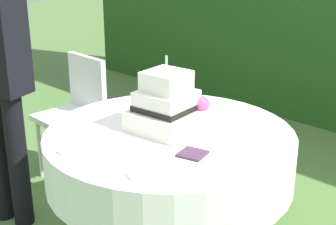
{
  "coord_description": "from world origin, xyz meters",
  "views": [
    {
      "loc": [
        1.62,
        -1.72,
        1.71
      ],
      "look_at": [
        -0.02,
        0.01,
        0.84
      ],
      "focal_mm": 52.5,
      "sensor_mm": 36.0,
      "label": 1
    }
  ],
  "objects_px": {
    "wedding_cake": "(167,107)",
    "serving_plate_near": "(233,146)",
    "serving_plate_far": "(69,150)",
    "garden_chair": "(77,106)",
    "napkin_stack": "(193,154)",
    "cake_table": "(170,155)",
    "serving_plate_left": "(144,174)"
  },
  "relations": [
    {
      "from": "wedding_cake",
      "to": "napkin_stack",
      "type": "bearing_deg",
      "value": -26.47
    },
    {
      "from": "serving_plate_left",
      "to": "serving_plate_far",
      "type": "bearing_deg",
      "value": -169.8
    },
    {
      "from": "serving_plate_near",
      "to": "napkin_stack",
      "type": "xyz_separation_m",
      "value": [
        -0.08,
        -0.21,
        -0.0
      ]
    },
    {
      "from": "cake_table",
      "to": "napkin_stack",
      "type": "distance_m",
      "value": 0.33
    },
    {
      "from": "wedding_cake",
      "to": "serving_plate_far",
      "type": "bearing_deg",
      "value": -105.07
    },
    {
      "from": "wedding_cake",
      "to": "serving_plate_near",
      "type": "distance_m",
      "value": 0.41
    },
    {
      "from": "napkin_stack",
      "to": "garden_chair",
      "type": "relative_size",
      "value": 0.14
    },
    {
      "from": "wedding_cake",
      "to": "serving_plate_far",
      "type": "distance_m",
      "value": 0.56
    },
    {
      "from": "serving_plate_near",
      "to": "garden_chair",
      "type": "relative_size",
      "value": 0.17
    },
    {
      "from": "serving_plate_left",
      "to": "garden_chair",
      "type": "relative_size",
      "value": 0.16
    },
    {
      "from": "serving_plate_far",
      "to": "cake_table",
      "type": "bearing_deg",
      "value": 70.67
    },
    {
      "from": "wedding_cake",
      "to": "cake_table",
      "type": "bearing_deg",
      "value": -29.48
    },
    {
      "from": "serving_plate_left",
      "to": "cake_table",
      "type": "bearing_deg",
      "value": 120.35
    },
    {
      "from": "wedding_cake",
      "to": "serving_plate_near",
      "type": "relative_size",
      "value": 2.66
    },
    {
      "from": "wedding_cake",
      "to": "serving_plate_far",
      "type": "relative_size",
      "value": 3.83
    },
    {
      "from": "wedding_cake",
      "to": "serving_plate_near",
      "type": "xyz_separation_m",
      "value": [
        0.39,
        0.05,
        -0.12
      ]
    },
    {
      "from": "cake_table",
      "to": "serving_plate_far",
      "type": "relative_size",
      "value": 12.67
    },
    {
      "from": "serving_plate_far",
      "to": "serving_plate_left",
      "type": "distance_m",
      "value": 0.44
    },
    {
      "from": "serving_plate_far",
      "to": "napkin_stack",
      "type": "xyz_separation_m",
      "value": [
        0.45,
        0.38,
        -0.0
      ]
    },
    {
      "from": "wedding_cake",
      "to": "serving_plate_left",
      "type": "bearing_deg",
      "value": -57.43
    },
    {
      "from": "napkin_stack",
      "to": "garden_chair",
      "type": "height_order",
      "value": "garden_chair"
    },
    {
      "from": "garden_chair",
      "to": "serving_plate_left",
      "type": "bearing_deg",
      "value": -25.78
    },
    {
      "from": "garden_chair",
      "to": "serving_plate_far",
      "type": "bearing_deg",
      "value": -37.87
    },
    {
      "from": "serving_plate_left",
      "to": "napkin_stack",
      "type": "distance_m",
      "value": 0.3
    },
    {
      "from": "serving_plate_near",
      "to": "serving_plate_far",
      "type": "relative_size",
      "value": 1.44
    },
    {
      "from": "serving_plate_far",
      "to": "napkin_stack",
      "type": "bearing_deg",
      "value": 39.74
    },
    {
      "from": "serving_plate_far",
      "to": "serving_plate_left",
      "type": "bearing_deg",
      "value": 10.2
    },
    {
      "from": "cake_table",
      "to": "napkin_stack",
      "type": "bearing_deg",
      "value": -26.06
    },
    {
      "from": "serving_plate_far",
      "to": "napkin_stack",
      "type": "relative_size",
      "value": 0.86
    },
    {
      "from": "wedding_cake",
      "to": "napkin_stack",
      "type": "relative_size",
      "value": 3.29
    },
    {
      "from": "cake_table",
      "to": "garden_chair",
      "type": "xyz_separation_m",
      "value": [
        -1.15,
        0.25,
        -0.06
      ]
    },
    {
      "from": "wedding_cake",
      "to": "serving_plate_near",
      "type": "bearing_deg",
      "value": 7.57
    }
  ]
}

